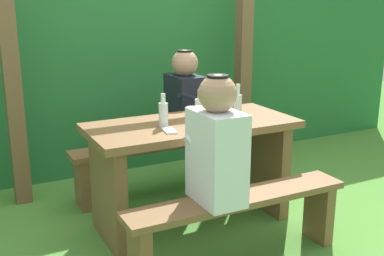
{
  "coord_description": "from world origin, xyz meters",
  "views": [
    {
      "loc": [
        -1.41,
        -2.75,
        1.54
      ],
      "look_at": [
        0.0,
        0.0,
        0.69
      ],
      "focal_mm": 44.68,
      "sensor_mm": 36.0,
      "label": 1
    }
  ],
  "objects": [
    {
      "name": "hedge_backdrop",
      "position": [
        0.0,
        1.79,
        0.92
      ],
      "size": [
        6.4,
        1.1,
        1.85
      ],
      "primitive_type": "cube",
      "color": "#266C33",
      "rests_on": "ground_plane"
    },
    {
      "name": "bottle_center",
      "position": [
        -0.21,
        -0.01,
        0.82
      ],
      "size": [
        0.06,
        0.06,
        0.22
      ],
      "color": "silver",
      "rests_on": "picnic_table"
    },
    {
      "name": "picnic_table",
      "position": [
        0.0,
        0.0,
        0.5
      ],
      "size": [
        1.4,
        0.64,
        0.74
      ],
      "color": "brown",
      "rests_on": "ground_plane"
    },
    {
      "name": "person_black_coat",
      "position": [
        0.24,
        0.59,
        0.76
      ],
      "size": [
        0.25,
        0.35,
        0.72
      ],
      "color": "black",
      "rests_on": "bench_far"
    },
    {
      "name": "ground_plane",
      "position": [
        0.0,
        0.0,
        0.0
      ],
      "size": [
        12.0,
        12.0,
        0.0
      ],
      "primitive_type": "plane",
      "color": "#508B35"
    },
    {
      "name": "bottle_left",
      "position": [
        0.34,
        -0.03,
        0.83
      ],
      "size": [
        0.06,
        0.06,
        0.24
      ],
      "color": "silver",
      "rests_on": "picnic_table"
    },
    {
      "name": "bottle_right",
      "position": [
        -0.01,
        -0.12,
        0.83
      ],
      "size": [
        0.06,
        0.06,
        0.24
      ],
      "color": "silver",
      "rests_on": "picnic_table"
    },
    {
      "name": "bench_near",
      "position": [
        0.0,
        -0.6,
        0.31
      ],
      "size": [
        1.4,
        0.24,
        0.43
      ],
      "color": "brown",
      "rests_on": "ground_plane"
    },
    {
      "name": "pergola_post_right",
      "position": [
        1.01,
        0.93,
        1.0
      ],
      "size": [
        0.12,
        0.12,
        1.99
      ],
      "primitive_type": "cube",
      "color": "brown",
      "rests_on": "ground_plane"
    },
    {
      "name": "person_white_shirt",
      "position": [
        -0.15,
        -0.59,
        0.76
      ],
      "size": [
        0.25,
        0.35,
        0.72
      ],
      "color": "silver",
      "rests_on": "bench_near"
    },
    {
      "name": "cell_phone",
      "position": [
        -0.23,
        -0.15,
        0.74
      ],
      "size": [
        0.09,
        0.15,
        0.01
      ],
      "primitive_type": "cube",
      "rotation": [
        0.0,
        0.0,
        -0.15
      ],
      "color": "silver",
      "rests_on": "picnic_table"
    },
    {
      "name": "pergola_post_left",
      "position": [
        -1.01,
        0.93,
        1.0
      ],
      "size": [
        0.12,
        0.12,
        1.99
      ],
      "primitive_type": "cube",
      "color": "brown",
      "rests_on": "ground_plane"
    },
    {
      "name": "bench_far",
      "position": [
        0.0,
        0.6,
        0.31
      ],
      "size": [
        1.4,
        0.24,
        0.43
      ],
      "color": "brown",
      "rests_on": "ground_plane"
    },
    {
      "name": "drinking_glass",
      "position": [
        0.05,
        0.1,
        0.78
      ],
      "size": [
        0.07,
        0.07,
        0.08
      ],
      "primitive_type": "cylinder",
      "color": "silver",
      "rests_on": "picnic_table"
    }
  ]
}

